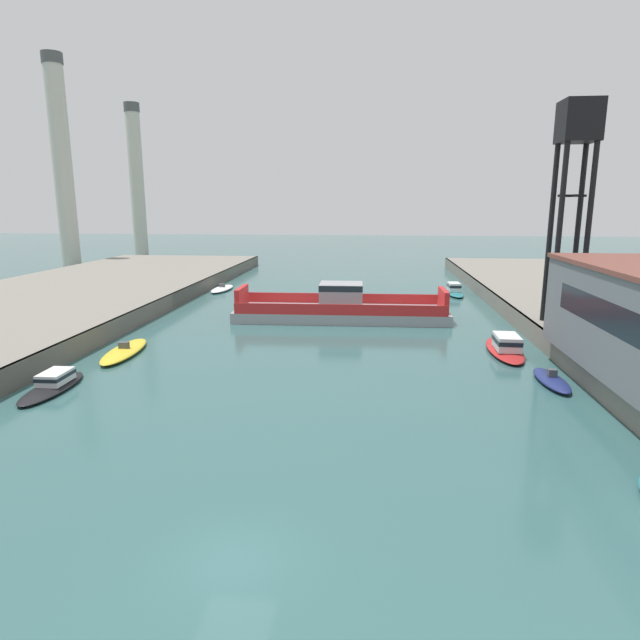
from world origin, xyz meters
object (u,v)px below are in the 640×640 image
moored_boat_near_right (222,289)px  moored_boat_far_left (53,383)px  moored_boat_far_right (551,380)px  smokestack_distant_b (62,158)px  chain_ferry (341,308)px  moored_boat_mid_right (124,351)px  moored_boat_upstream_a (505,346)px  smokestack_distant_a (136,177)px  moored_boat_near_left (454,290)px  crane_tower (576,156)px

moored_boat_near_right → moored_boat_far_left: bearing=-89.3°
moored_boat_near_right → moored_boat_far_right: 49.92m
smokestack_distant_b → moored_boat_far_right: bearing=-42.0°
chain_ferry → moored_boat_mid_right: (-16.65, -15.35, -0.87)m
moored_boat_upstream_a → smokestack_distant_b: (-69.98, 56.79, 19.97)m
chain_ferry → moored_boat_far_left: (-17.40, -23.93, -0.71)m
moored_boat_upstream_a → smokestack_distant_a: bearing=129.7°
chain_ferry → moored_boat_far_left: size_ratio=3.29×
moored_boat_near_right → chain_ferry: bearing=-44.6°
moored_boat_mid_right → smokestack_distant_b: smokestack_distant_b is taller
moored_boat_near_right → moored_boat_upstream_a: 43.72m
moored_boat_far_right → chain_ferry: bearing=128.3°
moored_boat_upstream_a → moored_boat_far_left: bearing=-159.5°
smokestack_distant_b → moored_boat_near_left: bearing=-21.4°
moored_boat_far_right → moored_boat_upstream_a: (-1.32, 7.39, 0.34)m
moored_boat_near_left → moored_boat_mid_right: moored_boat_near_left is taller
moored_boat_far_left → smokestack_distant_a: size_ratio=0.20×
chain_ferry → moored_boat_near_left: chain_ferry is taller
moored_boat_mid_right → chain_ferry: bearing=42.7°
moored_boat_near_left → moored_boat_far_right: bearing=-88.2°
moored_boat_upstream_a → smokestack_distant_a: 103.35m
moored_boat_far_left → smokestack_distant_b: size_ratio=0.17×
moored_boat_near_left → moored_boat_mid_right: bearing=-133.5°
moored_boat_near_left → smokestack_distant_b: bearing=158.6°
moored_boat_mid_right → smokestack_distant_b: 74.50m
smokestack_distant_b → moored_boat_near_right: bearing=-35.4°
moored_boat_far_right → moored_boat_upstream_a: bearing=100.1°
chain_ferry → moored_boat_mid_right: chain_ferry is taller
moored_boat_mid_right → moored_boat_far_left: bearing=-95.0°
chain_ferry → crane_tower: 25.70m
moored_boat_far_left → moored_boat_far_right: 33.10m
moored_boat_far_right → moored_boat_far_left: bearing=-172.4°
moored_boat_near_right → moored_boat_far_right: (33.31, -37.19, 0.02)m
moored_boat_upstream_a → crane_tower: crane_tower is taller
chain_ferry → moored_boat_near_right: size_ratio=3.07×
chain_ferry → smokestack_distant_b: bearing=141.4°
moored_boat_upstream_a → crane_tower: (5.42, 3.95, 15.09)m
moored_boat_upstream_a → smokestack_distant_a: size_ratio=0.25×
moored_boat_upstream_a → smokestack_distant_a: smokestack_distant_a is taller
moored_boat_near_right → smokestack_distant_b: bearing=144.6°
moored_boat_far_left → smokestack_distant_a: (-33.64, 90.11, 17.67)m
moored_boat_near_right → moored_boat_far_right: size_ratio=1.34×
moored_boat_near_right → moored_boat_upstream_a: moored_boat_upstream_a is taller
moored_boat_far_right → smokestack_distant_a: size_ratio=0.16×
moored_boat_upstream_a → crane_tower: 16.51m
chain_ferry → crane_tower: size_ratio=1.22×
crane_tower → moored_boat_near_left: bearing=101.7°
chain_ferry → smokestack_distant_b: size_ratio=0.57×
moored_boat_near_right → crane_tower: 48.02m
chain_ferry → moored_boat_upstream_a: bearing=-40.7°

